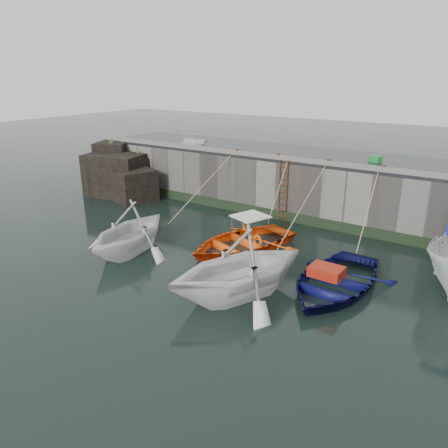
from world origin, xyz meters
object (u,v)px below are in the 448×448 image
Objects in this scene: boat_near_blue at (241,248)px; bollard_b at (278,156)px; boat_near_white at (131,251)px; bollard_a at (237,151)px; fish_crate at (375,159)px; boat_near_blacktrim at (239,295)px; ladder at (283,191)px; boat_near_navy at (333,288)px; bollard_d at (384,168)px; bollard_c at (329,162)px.

bollard_b is at bearing 118.20° from boat_near_blue.
bollard_a is (0.61, 7.71, 3.30)m from boat_near_white.
bollard_a is at bearing -141.91° from fish_crate.
boat_near_blacktrim is at bearing -57.48° from bollard_a.
ladder reaches higher than boat_near_blue.
bollard_b is (-2.91, 8.48, 3.30)m from boat_near_blacktrim.
boat_near_blue is 4.36m from boat_near_blacktrim.
ladder is 7.82m from boat_near_navy.
boat_near_navy is 6.98m from bollard_d.
boat_near_blue is at bearing -112.86° from bollard_c.
bollard_b and bollard_c have the same top height.
fish_crate reaches higher than ladder.
bollard_a is 7.80m from bollard_d.
boat_near_white is 11.88m from bollard_d.
boat_near_blacktrim is at bearing -73.53° from ladder.
bollard_c is at bearing 115.77° from boat_near_blacktrim.
ladder is 11.43× the size of bollard_d.
boat_near_blue is 6.09m from bollard_c.
boat_near_white is at bearing -111.95° from bollard_b.
boat_near_white is at bearing -168.00° from boat_near_navy.
bollard_a is at bearing 143.86° from boat_near_blue.
ladder is 11.43× the size of bollard_a.
boat_near_blacktrim is 10.99m from fish_crate.
ladder reaches higher than boat_near_blacktrim.
fish_crate is (-1.09, 8.03, 3.32)m from boat_near_navy.
boat_near_blacktrim is at bearing -71.07° from bollard_b.
boat_near_blue is 0.99× the size of boat_near_blacktrim.
ladder is 0.67× the size of boat_near_white.
bollard_c reaches higher than ladder.
boat_near_white is 8.53× the size of fish_crate.
boat_near_white is 8.94m from bollard_b.
bollard_b is at bearing 58.95° from boat_near_white.
bollard_d reaches higher than ladder.
bollard_d reaches higher than boat_near_blacktrim.
boat_near_navy reaches higher than boat_near_blue.
boat_near_navy is (2.58, 2.33, 0.00)m from boat_near_blacktrim.
fish_crate is 4.78m from bollard_b.
boat_near_blacktrim is 19.00× the size of bollard_c.
fish_crate is at bearing 80.48° from boat_near_blue.
bollard_c is (5.81, 7.71, 3.30)m from boat_near_white.
boat_near_white is at bearing -137.47° from bollard_d.
ladder is 0.60× the size of boat_near_blacktrim.
bollard_d reaches higher than boat_near_navy.
boat_near_blacktrim is at bearing -40.04° from boat_near_blue.
bollard_c reaches higher than boat_near_white.
boat_near_blacktrim is 19.00× the size of bollard_b.
boat_near_blue is 4.99m from boat_near_navy.
bollard_b is (-4.40, -1.88, -0.02)m from fish_crate.
fish_crate reaches higher than bollard_c.
ladder is 2.81m from bollard_c.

